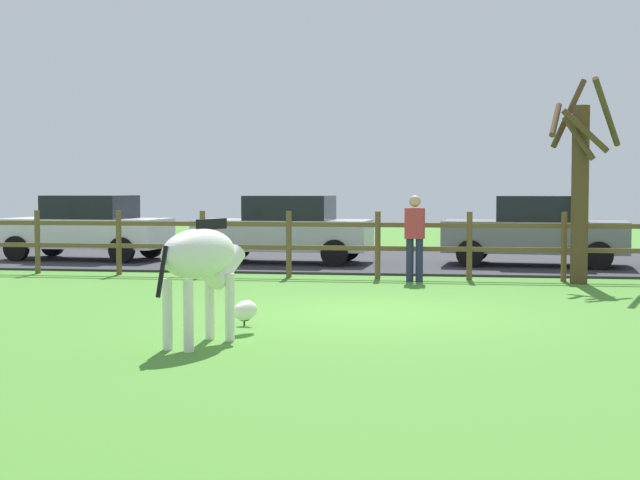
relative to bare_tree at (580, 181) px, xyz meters
The scene contains 10 objects.
ground_plane 6.05m from the bare_tree, 126.79° to the right, with size 60.00×60.00×0.00m, color #47842D.
parking_asphalt 6.12m from the bare_tree, 126.26° to the left, with size 28.00×7.40×0.05m, color #2D2D33.
paddock_fence 3.97m from the bare_tree, behind, with size 21.44×0.11×1.32m.
bare_tree is the anchor object (origin of this frame).
zebra 9.06m from the bare_tree, 124.05° to the right, with size 0.91×1.87×1.41m.
crow_on_grass 8.01m from the bare_tree, 128.88° to the right, with size 0.22×0.10×0.20m.
parked_car_grey 3.62m from the bare_tree, 98.25° to the left, with size 4.14×2.19×1.56m.
parked_car_silver 7.09m from the bare_tree, 151.93° to the left, with size 4.07×2.01×1.56m.
parked_car_white 11.76m from the bare_tree, 162.34° to the left, with size 4.11×2.10×1.56m.
visitor_near_fence 3.19m from the bare_tree, behind, with size 0.38×0.25×1.64m.
Camera 1 is at (1.23, -12.67, 1.74)m, focal length 50.76 mm.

